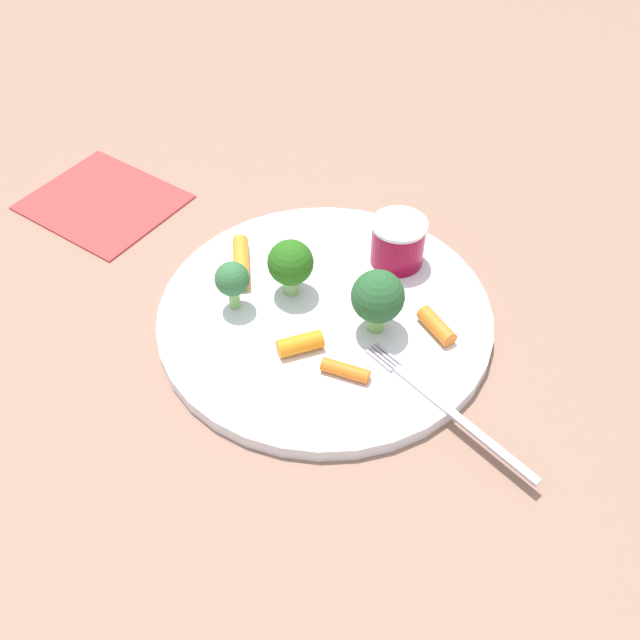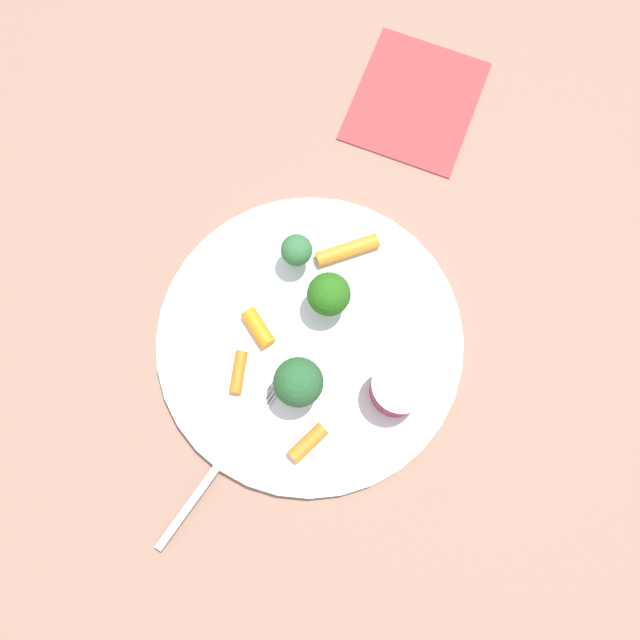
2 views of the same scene
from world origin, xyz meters
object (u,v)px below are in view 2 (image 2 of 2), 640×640
(carrot_stick_3, at_px, (239,372))
(fork, at_px, (220,463))
(carrot_stick_1, at_px, (308,443))
(sauce_cup, at_px, (398,388))
(broccoli_floret_2, at_px, (297,251))
(carrot_stick_2, at_px, (347,250))
(plate, at_px, (310,341))
(napkin, at_px, (415,100))
(broccoli_floret_0, at_px, (329,295))
(carrot_stick_0, at_px, (259,323))
(broccoli_floret_1, at_px, (302,383))

(carrot_stick_3, bearing_deg, fork, -179.07)
(carrot_stick_1, xyz_separation_m, carrot_stick_3, (0.05, 0.07, -0.00))
(sauce_cup, distance_m, carrot_stick_1, 0.09)
(broccoli_floret_2, height_order, carrot_stick_2, broccoli_floret_2)
(plate, relative_size, broccoli_floret_2, 6.13)
(carrot_stick_2, distance_m, napkin, 0.18)
(carrot_stick_1, distance_m, napkin, 0.36)
(broccoli_floret_0, relative_size, broccoli_floret_2, 1.14)
(fork, xyz_separation_m, napkin, (0.39, -0.11, -0.01))
(carrot_stick_2, bearing_deg, carrot_stick_0, 142.42)
(broccoli_floret_1, distance_m, carrot_stick_0, 0.08)
(broccoli_floret_1, height_order, carrot_stick_0, broccoli_floret_1)
(sauce_cup, bearing_deg, carrot_stick_1, 131.73)
(plate, distance_m, broccoli_floret_1, 0.06)
(broccoli_floret_1, relative_size, fork, 0.37)
(carrot_stick_0, distance_m, carrot_stick_1, 0.11)
(broccoli_floret_2, height_order, carrot_stick_0, broccoli_floret_2)
(carrot_stick_0, height_order, fork, carrot_stick_0)
(sauce_cup, relative_size, broccoli_floret_2, 1.07)
(carrot_stick_1, bearing_deg, carrot_stick_3, 56.29)
(broccoli_floret_0, bearing_deg, fork, 157.85)
(broccoli_floret_0, height_order, broccoli_floret_1, broccoli_floret_1)
(carrot_stick_0, height_order, napkin, carrot_stick_0)
(broccoli_floret_2, bearing_deg, fork, 171.59)
(sauce_cup, xyz_separation_m, fork, (-0.09, 0.14, -0.02))
(broccoli_floret_0, relative_size, broccoli_floret_1, 0.90)
(carrot_stick_1, bearing_deg, broccoli_floret_0, 3.03)
(sauce_cup, relative_size, carrot_stick_3, 1.29)
(plate, distance_m, carrot_stick_2, 0.09)
(sauce_cup, xyz_separation_m, carrot_stick_2, (0.12, 0.07, -0.01))
(carrot_stick_0, bearing_deg, fork, 176.72)
(broccoli_floret_0, height_order, carrot_stick_1, broccoli_floret_0)
(sauce_cup, relative_size, napkin, 0.35)
(carrot_stick_1, bearing_deg, sauce_cup, -48.27)
(sauce_cup, xyz_separation_m, carrot_stick_3, (-0.01, 0.14, -0.02))
(broccoli_floret_2, bearing_deg, carrot_stick_3, 165.21)
(sauce_cup, bearing_deg, broccoli_floret_1, 99.86)
(carrot_stick_1, relative_size, carrot_stick_2, 0.63)
(carrot_stick_3, bearing_deg, broccoli_floret_0, -40.02)
(carrot_stick_3, distance_m, fork, 0.08)
(broccoli_floret_1, distance_m, carrot_stick_3, 0.07)
(sauce_cup, bearing_deg, fork, 123.48)
(napkin, bearing_deg, broccoli_floret_1, 170.47)
(carrot_stick_0, bearing_deg, carrot_stick_1, -146.05)
(carrot_stick_2, bearing_deg, napkin, -11.90)
(sauce_cup, xyz_separation_m, broccoli_floret_0, (0.07, 0.07, 0.01))
(carrot_stick_3, distance_m, napkin, 0.33)
(plate, relative_size, sauce_cup, 5.72)
(carrot_stick_0, xyz_separation_m, napkin, (0.26, -0.10, -0.02))
(broccoli_floret_2, distance_m, carrot_stick_2, 0.05)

